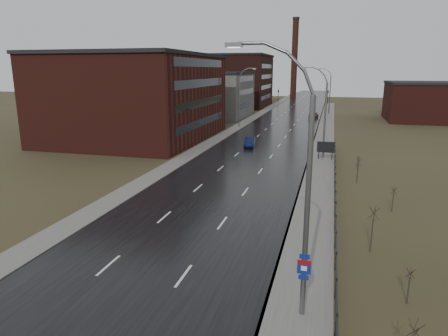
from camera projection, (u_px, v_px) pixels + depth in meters
The scene contains 25 objects.
ground at pixel (107, 312), 18.59m from camera, with size 320.00×320.00×0.00m, color #2D2819.
road at pixel (278, 130), 74.83m from camera, with size 14.00×300.00×0.06m, color black.
sidewalk_right at pixel (321, 161), 49.20m from camera, with size 3.20×180.00×0.18m, color #595651.
curb_right at pixel (308, 160), 49.59m from camera, with size 0.16×180.00×0.18m, color slate.
sidewalk_left at pixel (236, 128), 76.89m from camera, with size 2.40×260.00×0.12m, color #595651.
warehouse_near at pixel (137, 97), 64.46m from camera, with size 22.44×28.56×13.50m.
warehouse_mid at pixel (213, 94), 94.99m from camera, with size 16.32×20.40×10.50m.
warehouse_far at pixel (225, 80), 123.78m from camera, with size 26.52×24.48×15.50m.
building_right at pixel (431, 102), 86.78m from camera, with size 18.36×16.32×8.50m.
smokestack at pixel (294, 58), 157.01m from camera, with size 2.70×2.70×30.70m.
streetlight_main at pixel (300, 189), 16.86m from camera, with size 3.91×0.29×12.11m.
streetlight_right_mid at pixel (323, 113), 48.79m from camera, with size 3.36×0.28×11.35m.
streetlight_left at pixel (241, 97), 77.26m from camera, with size 3.36×0.28×11.35m.
streetlight_right_far at pixel (329, 91), 99.41m from camera, with size 3.36×0.28×11.35m.
guardrail at pixel (336, 197), 32.98m from camera, with size 0.10×53.05×1.10m.
shrub_b at pixel (409, 285), 19.03m from camera, with size 0.45×0.47×1.87m.
shrub_c at pixel (372, 228), 24.40m from camera, with size 0.69×0.73×2.96m.
shrub_d at pixel (393, 199), 31.53m from camera, with size 0.48×0.51×2.02m.
shrub_e at pixel (358, 170), 39.38m from camera, with size 0.61×0.64×2.56m.
shrub_f at pixel (358, 162), 44.95m from camera, with size 0.38×0.40×1.55m.
billboard at pixel (326, 148), 49.10m from camera, with size 2.10×0.17×2.40m.
traffic_light_left at pixel (278, 90), 132.00m from camera, with size 0.58×2.73×5.30m.
traffic_light_right at pixel (328, 90), 127.96m from camera, with size 0.58×2.73×5.30m.
car_near at pixel (250, 142), 58.17m from camera, with size 1.43×4.11×1.35m, color #0A1336.
car_far at pixel (314, 115), 92.46m from camera, with size 1.78×4.42×1.51m, color #50170D.
Camera 1 is at (9.56, -14.45, 10.98)m, focal length 32.00 mm.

